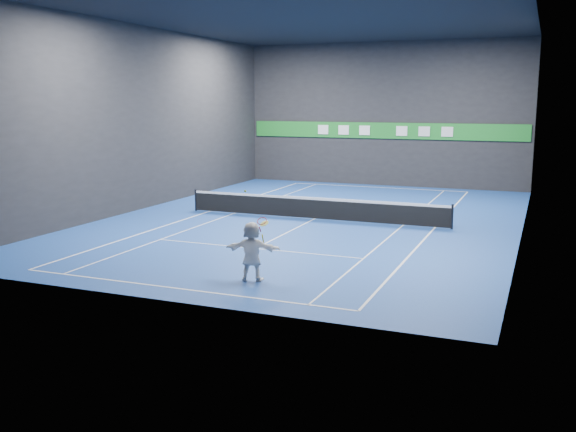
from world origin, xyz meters
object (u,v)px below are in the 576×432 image
at_px(player, 252,251).
at_px(tennis_ball, 245,191).
at_px(tennis_racket, 262,224).
at_px(tennis_net, 314,208).

height_order(player, tennis_ball, tennis_ball).
distance_m(player, tennis_racket, 0.92).
distance_m(tennis_net, tennis_racket, 10.53).
height_order(tennis_ball, tennis_net, tennis_ball).
bearing_deg(tennis_net, tennis_racket, -78.80).
relative_size(player, tennis_ball, 27.83).
bearing_deg(tennis_racket, tennis_ball, -171.41).
bearing_deg(tennis_ball, player, 9.00).
bearing_deg(tennis_net, player, -80.60).
bearing_deg(tennis_ball, tennis_racket, 8.59).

